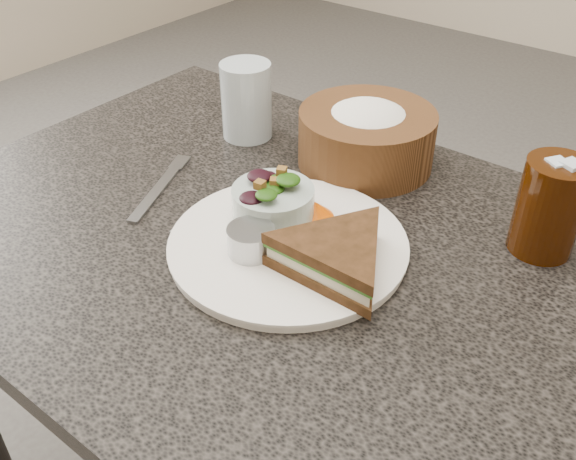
# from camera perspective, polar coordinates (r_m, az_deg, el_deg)

# --- Properties ---
(dining_table) EXTENTS (1.00, 0.70, 0.75)m
(dining_table) POSITION_cam_1_polar(r_m,az_deg,el_deg) (1.09, -0.66, -16.71)
(dining_table) COLOR black
(dining_table) RESTS_ON floor
(dinner_plate) EXTENTS (0.29, 0.29, 0.01)m
(dinner_plate) POSITION_cam_1_polar(r_m,az_deg,el_deg) (0.80, -0.00, -1.38)
(dinner_plate) COLOR white
(dinner_plate) RESTS_ON dining_table
(sandwich) EXTENTS (0.18, 0.18, 0.05)m
(sandwich) POSITION_cam_1_polar(r_m,az_deg,el_deg) (0.74, 4.36, -2.35)
(sandwich) COLOR #472915
(sandwich) RESTS_ON dinner_plate
(salad_bowl) EXTENTS (0.14, 0.14, 0.06)m
(salad_bowl) POSITION_cam_1_polar(r_m,az_deg,el_deg) (0.82, -1.34, 2.84)
(salad_bowl) COLOR #A0B1A8
(salad_bowl) RESTS_ON dinner_plate
(dressing_ramekin) EXTENTS (0.06, 0.06, 0.03)m
(dressing_ramekin) POSITION_cam_1_polar(r_m,az_deg,el_deg) (0.77, -3.30, -0.95)
(dressing_ramekin) COLOR #A2A4A7
(dressing_ramekin) RESTS_ON dinner_plate
(orange_wedge) EXTENTS (0.07, 0.07, 0.02)m
(orange_wedge) POSITION_cam_1_polar(r_m,az_deg,el_deg) (0.83, 2.33, 1.86)
(orange_wedge) COLOR #FC5801
(orange_wedge) RESTS_ON dinner_plate
(fork) EXTENTS (0.08, 0.16, 0.00)m
(fork) POSITION_cam_1_polar(r_m,az_deg,el_deg) (0.93, -11.53, 3.46)
(fork) COLOR #969AA1
(fork) RESTS_ON dining_table
(knife) EXTENTS (0.02, 0.18, 0.00)m
(knife) POSITION_cam_1_polar(r_m,az_deg,el_deg) (0.89, -6.37, 2.37)
(knife) COLOR #A7ACB5
(knife) RESTS_ON dining_table
(bread_basket) EXTENTS (0.22, 0.22, 0.11)m
(bread_basket) POSITION_cam_1_polar(r_m,az_deg,el_deg) (0.96, 7.03, 8.90)
(bread_basket) COLOR brown
(bread_basket) RESTS_ON dining_table
(cola_glass) EXTENTS (0.10, 0.10, 0.13)m
(cola_glass) POSITION_cam_1_polar(r_m,az_deg,el_deg) (0.83, 22.30, 2.22)
(cola_glass) COLOR black
(cola_glass) RESTS_ON dining_table
(water_glass) EXTENTS (0.09, 0.09, 0.12)m
(water_glass) POSITION_cam_1_polar(r_m,az_deg,el_deg) (1.04, -3.72, 11.41)
(water_glass) COLOR #B1BEC4
(water_glass) RESTS_ON dining_table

